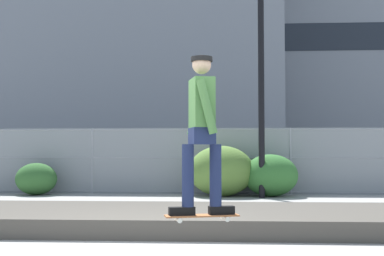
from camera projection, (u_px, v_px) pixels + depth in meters
name	position (u px, v px, depth m)	size (l,w,h in m)	color
ground_plane	(142.00, 256.00, 5.71)	(120.00, 120.00, 0.00)	gray
gravel_berm	(165.00, 218.00, 7.98)	(13.16, 2.62, 0.27)	#4C473F
skateboard	(202.00, 216.00, 5.54)	(0.82, 0.40, 0.07)	#9E5B33
skater	(202.00, 123.00, 5.59)	(0.72, 0.62, 1.74)	black
chain_fence	(190.00, 161.00, 14.40)	(16.83, 0.06, 1.85)	gray
street_lamp	(261.00, 25.00, 13.30)	(0.44, 0.44, 7.23)	black
parked_car_near	(103.00, 162.00, 18.01)	(4.50, 2.16, 1.66)	navy
parked_car_mid	(270.00, 162.00, 17.52)	(4.52, 2.18, 1.66)	#566B4C
library_building	(92.00, 23.00, 43.11)	(30.99, 10.17, 24.10)	slate
office_block	(367.00, 71.00, 50.77)	(31.43, 10.89, 18.56)	slate
shrub_left	(36.00, 179.00, 13.99)	(1.13, 0.93, 0.88)	#2D5B28
shrub_center	(221.00, 171.00, 13.61)	(1.73, 1.42, 1.34)	#567A33
shrub_right	(271.00, 175.00, 13.51)	(1.44, 1.18, 1.11)	#336B2D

